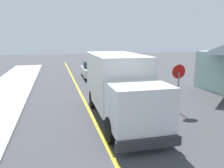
{
  "coord_description": "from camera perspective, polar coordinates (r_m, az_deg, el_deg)",
  "views": [
    {
      "loc": [
        -1.76,
        -0.22,
        3.96
      ],
      "look_at": [
        1.41,
        11.72,
        1.4
      ],
      "focal_mm": 34.87,
      "sensor_mm": 36.0,
      "label": 1
    }
  ],
  "objects": [
    {
      "name": "centre_line_yellow",
      "position": [
        11.1,
        -4.83,
        -9.21
      ],
      "size": [
        0.16,
        56.0,
        0.01
      ],
      "primitive_type": "cube",
      "color": "gold",
      "rests_on": "ground"
    },
    {
      "name": "box_truck",
      "position": [
        10.9,
        1.89,
        0.08
      ],
      "size": [
        2.53,
        7.22,
        3.2
      ],
      "color": "silver",
      "rests_on": "ground"
    },
    {
      "name": "parked_car_near",
      "position": [
        17.35,
        -0.29,
        1.18
      ],
      "size": [
        1.89,
        4.44,
        1.67
      ],
      "color": "black",
      "rests_on": "ground"
    },
    {
      "name": "parked_car_mid",
      "position": [
        22.9,
        -5.49,
        3.7
      ],
      "size": [
        1.94,
        4.46,
        1.67
      ],
      "color": "silver",
      "rests_on": "ground"
    },
    {
      "name": "stop_sign",
      "position": [
        12.27,
        17.02,
        1.31
      ],
      "size": [
        0.8,
        0.1,
        2.65
      ],
      "color": "gray",
      "rests_on": "ground"
    }
  ]
}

